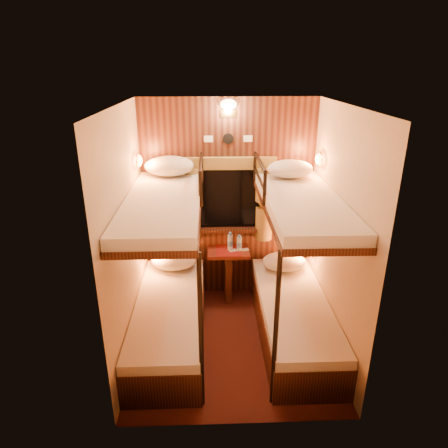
{
  "coord_description": "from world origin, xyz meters",
  "views": [
    {
      "loc": [
        -0.21,
        -3.45,
        2.72
      ],
      "look_at": [
        -0.08,
        0.15,
        1.27
      ],
      "focal_mm": 32.0,
      "sensor_mm": 36.0,
      "label": 1
    }
  ],
  "objects_px": {
    "bottle_left": "(230,242)",
    "bottle_right": "(239,244)",
    "table": "(228,268)",
    "bunk_left": "(168,293)",
    "bunk_right": "(295,290)"
  },
  "relations": [
    {
      "from": "bottle_left",
      "to": "bottle_right",
      "type": "xyz_separation_m",
      "value": [
        0.11,
        -0.03,
        -0.01
      ]
    },
    {
      "from": "table",
      "to": "bunk_left",
      "type": "bearing_deg",
      "value": -129.67
    },
    {
      "from": "table",
      "to": "bottle_left",
      "type": "height_order",
      "value": "bottle_left"
    },
    {
      "from": "bunk_left",
      "to": "bottle_right",
      "type": "xyz_separation_m",
      "value": [
        0.78,
        0.77,
        0.18
      ]
    },
    {
      "from": "table",
      "to": "bottle_right",
      "type": "bearing_deg",
      "value": -4.72
    },
    {
      "from": "bunk_left",
      "to": "bunk_right",
      "type": "height_order",
      "value": "same"
    },
    {
      "from": "table",
      "to": "bottle_left",
      "type": "distance_m",
      "value": 0.33
    },
    {
      "from": "table",
      "to": "bottle_right",
      "type": "distance_m",
      "value": 0.35
    },
    {
      "from": "bunk_right",
      "to": "bunk_left",
      "type": "bearing_deg",
      "value": 180.0
    },
    {
      "from": "bottle_left",
      "to": "bunk_right",
      "type": "bearing_deg",
      "value": -52.0
    },
    {
      "from": "table",
      "to": "bottle_left",
      "type": "bearing_deg",
      "value": 44.16
    },
    {
      "from": "bunk_right",
      "to": "bottle_left",
      "type": "relative_size",
      "value": 8.34
    },
    {
      "from": "table",
      "to": "bottle_right",
      "type": "relative_size",
      "value": 3.14
    },
    {
      "from": "bottle_right",
      "to": "bunk_left",
      "type": "bearing_deg",
      "value": -135.17
    },
    {
      "from": "table",
      "to": "bunk_right",
      "type": "bearing_deg",
      "value": -50.33
    }
  ]
}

